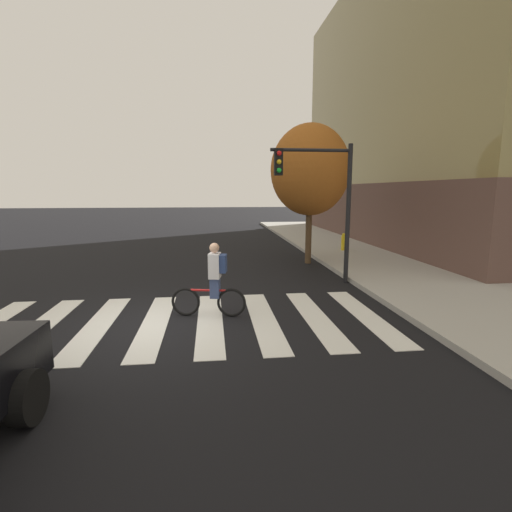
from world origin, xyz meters
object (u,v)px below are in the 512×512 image
object	(u,v)px
traffic_light_near	(322,190)
cyclist	(214,280)
street_tree_near	(310,170)
fire_hydrant	(344,242)

from	to	relation	value
traffic_light_near	cyclist	bearing A→B (deg)	-139.15
traffic_light_near	street_tree_near	world-z (taller)	street_tree_near
traffic_light_near	street_tree_near	size ratio (longest dim) A/B	0.79
traffic_light_near	fire_hydrant	world-z (taller)	traffic_light_near
cyclist	fire_hydrant	xyz separation A→B (m)	(5.96, 8.31, -0.31)
traffic_light_near	street_tree_near	xyz separation A→B (m)	(0.47, 3.31, 0.74)
traffic_light_near	fire_hydrant	bearing A→B (deg)	63.92
cyclist	fire_hydrant	bearing A→B (deg)	54.35
cyclist	street_tree_near	world-z (taller)	street_tree_near
fire_hydrant	street_tree_near	xyz separation A→B (m)	(-2.21, -2.16, 3.07)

